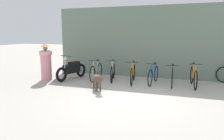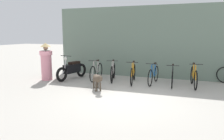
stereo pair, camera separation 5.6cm
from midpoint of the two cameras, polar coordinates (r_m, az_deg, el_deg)
The scene contains 11 objects.
ground_plane at distance 6.92m, azimuth 3.74°, elevation -7.35°, with size 60.00×60.00×0.00m, color #ADA89E.
shop_wall_back at distance 10.19m, azimuth 9.34°, elevation 7.21°, with size 8.93×0.20×3.25m.
bicycle_0 at distance 9.54m, azimuth -4.32°, elevation -0.41°, with size 0.46×1.68×0.90m.
bicycle_1 at distance 9.35m, azimuth 0.02°, elevation -0.57°, with size 0.53×1.65×0.92m.
bicycle_2 at distance 8.98m, azimuth 5.30°, elevation -1.00°, with size 0.46×1.78×0.91m.
bicycle_3 at distance 8.94m, azimuth 10.57°, elevation -1.28°, with size 0.46×1.67×0.87m.
bicycle_4 at distance 8.81m, azimuth 15.29°, elevation -1.67°, with size 0.46×1.62×0.85m.
bicycle_5 at distance 8.83m, azimuth 20.36°, elevation -1.71°, with size 0.46×1.77×0.93m.
motorcycle at distance 9.84m, azimuth -10.63°, elevation 0.12°, with size 0.61×1.91×1.08m.
stray_dog at distance 7.77m, azimuth -4.05°, elevation -2.34°, with size 0.78×1.05×0.61m.
person_in_robes at distance 9.89m, azimuth -17.04°, elevation 2.18°, with size 0.73×0.73×1.61m.
Camera 1 is at (1.72, -6.41, 2.00)m, focal length 35.00 mm.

